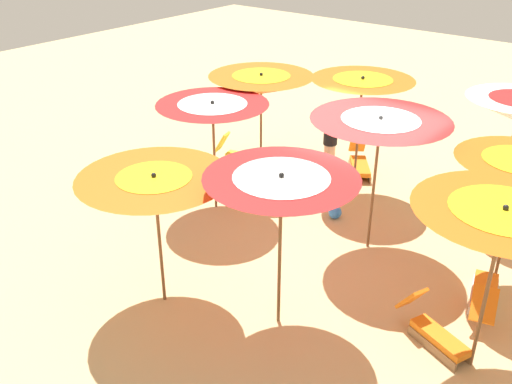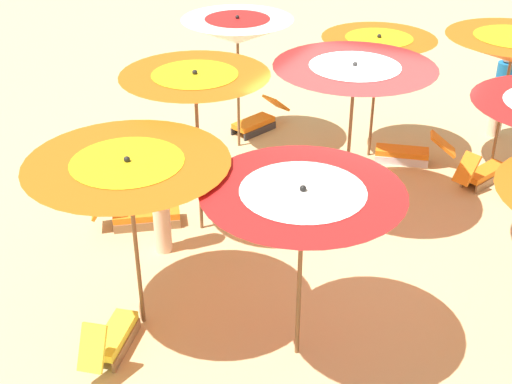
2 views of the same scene
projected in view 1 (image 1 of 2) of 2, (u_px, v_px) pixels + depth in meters
ground at (342, 248)px, 10.30m from camera, size 36.47×36.47×0.04m
beach_umbrella_0 at (261, 84)px, 12.24m from camera, size 2.24×2.24×2.27m
beach_umbrella_1 at (213, 112)px, 10.73m from camera, size 2.11×2.11×2.22m
beach_umbrella_2 at (155, 188)px, 8.09m from camera, size 2.18×2.18×2.17m
beach_umbrella_3 at (362, 86)px, 11.25m from camera, size 2.03×2.03×2.48m
beach_umbrella_4 at (379, 132)px, 9.33m from camera, size 2.28×2.28×2.46m
beach_umbrella_5 at (281, 187)px, 7.52m from camera, size 2.07×2.07×2.41m
beach_umbrella_8 at (502, 224)px, 6.73m from camera, size 2.15×2.15×2.43m
lounger_0 at (239, 155)px, 13.41m from camera, size 1.13×0.56×0.70m
lounger_1 at (485, 294)px, 8.75m from camera, size 0.71×1.41×0.59m
lounger_2 at (434, 332)px, 7.99m from camera, size 1.24×0.73×0.69m
lounger_4 at (359, 163)px, 12.99m from camera, size 1.07×1.26×0.69m
beachgoer_0 at (330, 140)px, 12.41m from camera, size 0.30×0.30×1.73m
beach_ball at (335, 212)px, 11.16m from camera, size 0.26×0.26×0.26m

